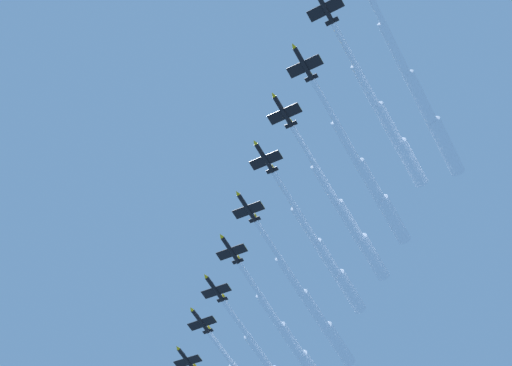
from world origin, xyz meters
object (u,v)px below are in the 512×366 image
at_px(jet_port_inner, 390,126).
at_px(jet_port_mid, 351,223).
at_px(jet_lead, 423,102).
at_px(jet_port_outer, 316,312).
at_px(jet_starboard_inner, 372,183).
at_px(jet_starboard_mid, 329,260).
at_px(jet_starboard_outer, 292,342).

relative_size(jet_port_inner, jet_port_mid, 0.95).
xyz_separation_m(jet_lead, jet_port_outer, (64.46, 8.83, 0.14)).
relative_size(jet_lead, jet_starboard_inner, 1.11).
bearing_deg(jet_port_inner, jet_starboard_inner, 1.83).
bearing_deg(jet_port_inner, jet_starboard_mid, 5.86).
height_order(jet_starboard_inner, jet_port_mid, jet_port_mid).
relative_size(jet_starboard_inner, jet_starboard_outer, 1.01).
bearing_deg(jet_starboard_mid, jet_port_outer, -1.36).
xyz_separation_m(jet_port_inner, jet_starboard_inner, (14.75, 0.47, -2.31)).
relative_size(jet_lead, jet_starboard_outer, 1.12).
height_order(jet_port_inner, jet_port_mid, jet_port_inner).
bearing_deg(jet_lead, jet_starboard_outer, 9.43).
bearing_deg(jet_starboard_outer, jet_starboard_mid, -172.76).
xyz_separation_m(jet_starboard_inner, jet_starboard_outer, (52.66, 7.11, 0.35)).
height_order(jet_lead, jet_port_outer, jet_port_outer).
relative_size(jet_port_mid, jet_starboard_outer, 1.01).
bearing_deg(jet_port_mid, jet_port_inner, -176.43).
distance_m(jet_port_inner, jet_starboard_mid, 40.80).
bearing_deg(jet_port_outer, jet_starboard_outer, 18.21).
xyz_separation_m(jet_port_inner, jet_starboard_mid, (40.59, 4.17, 0.55)).
xyz_separation_m(jet_port_mid, jet_port_outer, (27.90, 2.06, -2.03)).
distance_m(jet_port_mid, jet_starboard_outer, 39.84).
bearing_deg(jet_port_inner, jet_starboard_outer, 6.41).
relative_size(jet_port_outer, jet_starboard_outer, 1.06).
bearing_deg(jet_lead, jet_port_mid, 10.50).
height_order(jet_starboard_inner, jet_starboard_outer, jet_starboard_outer).
height_order(jet_port_outer, jet_starboard_outer, jet_starboard_outer).
bearing_deg(jet_starboard_inner, jet_port_outer, 4.63).
relative_size(jet_starboard_inner, jet_port_mid, 1.00).
bearing_deg(jet_lead, jet_port_outer, 7.80).
bearing_deg(jet_lead, jet_starboard_inner, 13.30).
bearing_deg(jet_port_outer, jet_starboard_inner, -175.37).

